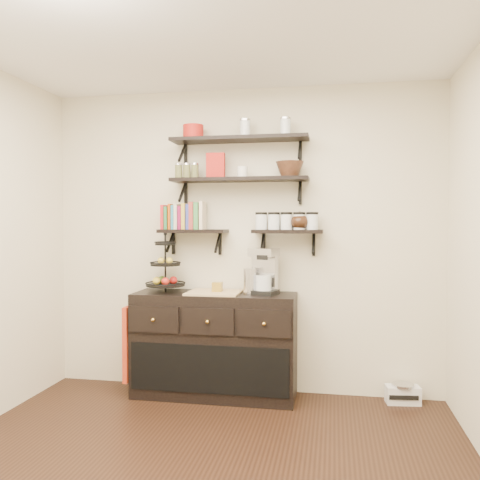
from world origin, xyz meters
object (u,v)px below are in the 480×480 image
object	(u,v)px
sideboard	(215,345)
fruit_stand	(166,272)
coffee_maker	(264,272)
radio	(403,394)

from	to	relation	value
sideboard	fruit_stand	size ratio (longest dim) A/B	2.80
fruit_stand	coffee_maker	world-z (taller)	fruit_stand
sideboard	coffee_maker	distance (m)	0.77
sideboard	radio	world-z (taller)	sideboard
fruit_stand	radio	bearing A→B (deg)	3.00
fruit_stand	radio	size ratio (longest dim) A/B	1.73
sideboard	fruit_stand	bearing A→B (deg)	179.54
fruit_stand	coffee_maker	distance (m)	0.87
sideboard	fruit_stand	xyz separation A→B (m)	(-0.44, 0.00, 0.62)
fruit_stand	sideboard	bearing A→B (deg)	-0.46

